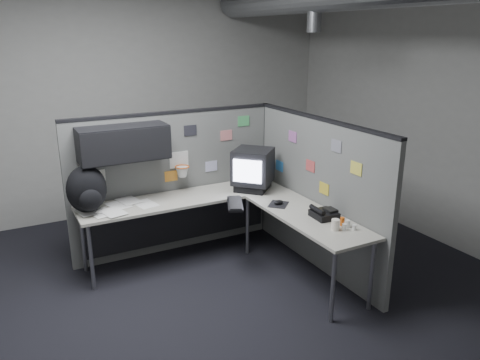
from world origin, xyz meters
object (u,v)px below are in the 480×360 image
keyboard (235,204)px  desk (216,211)px  backpack (87,190)px  phone (324,214)px  monitor (253,169)px

keyboard → desk: bearing=99.1°
keyboard → backpack: (-1.38, 0.51, 0.22)m
desk → backpack: (-1.26, 0.30, 0.35)m
phone → backpack: bearing=162.0°
monitor → backpack: 1.81m
phone → keyboard: bearing=144.0°
backpack → phone: bearing=-12.8°
monitor → backpack: size_ratio=1.21×
desk → phone: phone is taller
desk → backpack: size_ratio=4.81×
phone → backpack: (-1.99, 1.21, 0.19)m
keyboard → backpack: backpack is taller
desk → backpack: 1.34m
keyboard → phone: bearing=-70.1°
monitor → phone: bearing=-79.6°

